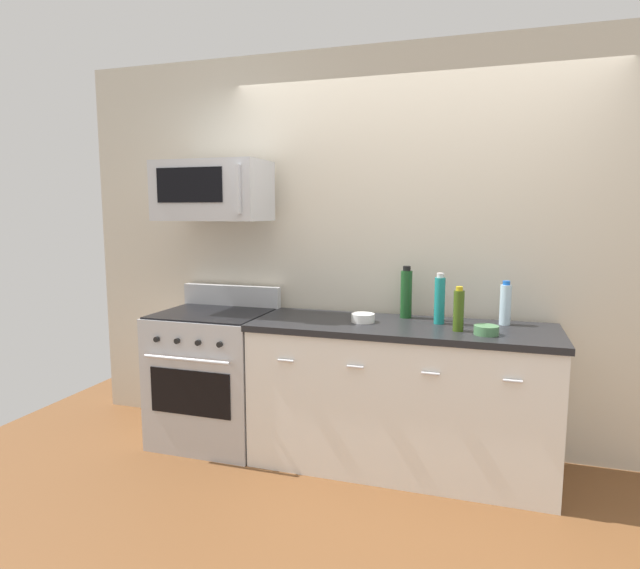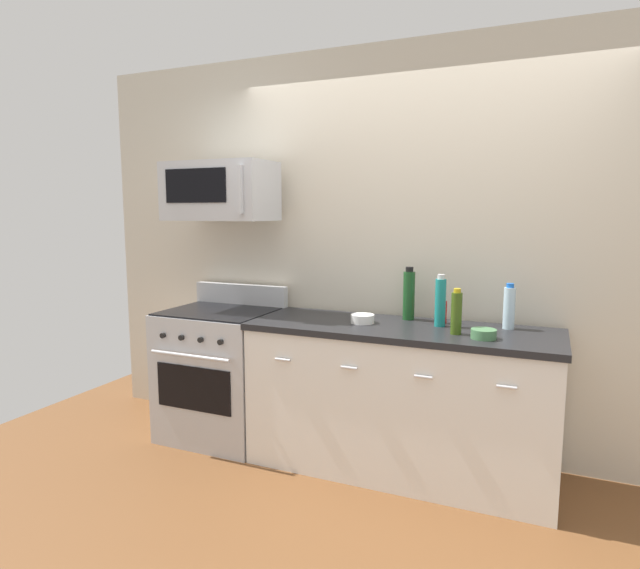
# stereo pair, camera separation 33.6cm
# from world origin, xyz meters

# --- Properties ---
(ground_plane) EXTENTS (5.95, 5.95, 0.00)m
(ground_plane) POSITION_xyz_m (0.00, 0.00, 0.00)
(ground_plane) COLOR brown
(back_wall) EXTENTS (4.96, 0.10, 2.70)m
(back_wall) POSITION_xyz_m (0.00, 0.41, 1.35)
(back_wall) COLOR beige
(back_wall) RESTS_ON ground_plane
(counter_unit) EXTENTS (1.87, 0.66, 0.92)m
(counter_unit) POSITION_xyz_m (0.00, -0.00, 0.46)
(counter_unit) COLOR white
(counter_unit) RESTS_ON ground_plane
(range_oven) EXTENTS (0.76, 0.69, 1.07)m
(range_oven) POSITION_xyz_m (-1.31, 0.00, 0.47)
(range_oven) COLOR #B7BABF
(range_oven) RESTS_ON ground_plane
(microwave) EXTENTS (0.74, 0.44, 0.40)m
(microwave) POSITION_xyz_m (-1.31, 0.05, 1.75)
(microwave) COLOR #B7BABF
(bottle_sparkling_teal) EXTENTS (0.07, 0.07, 0.32)m
(bottle_sparkling_teal) POSITION_xyz_m (0.22, 0.10, 1.07)
(bottle_sparkling_teal) COLOR #197F7A
(bottle_sparkling_teal) RESTS_ON countertop_slab
(bottle_olive_oil) EXTENTS (0.06, 0.06, 0.26)m
(bottle_olive_oil) POSITION_xyz_m (0.34, -0.08, 1.04)
(bottle_olive_oil) COLOR #385114
(bottle_olive_oil) RESTS_ON countertop_slab
(bottle_wine_green) EXTENTS (0.08, 0.08, 0.34)m
(bottle_wine_green) POSITION_xyz_m (-0.01, 0.22, 1.08)
(bottle_wine_green) COLOR #19471E
(bottle_wine_green) RESTS_ON countertop_slab
(bottle_hot_sauce_red) EXTENTS (0.05, 0.05, 0.16)m
(bottle_hot_sauce_red) POSITION_xyz_m (0.22, 0.19, 0.99)
(bottle_hot_sauce_red) COLOR #B21914
(bottle_hot_sauce_red) RESTS_ON countertop_slab
(bottle_water_clear) EXTENTS (0.07, 0.07, 0.27)m
(bottle_water_clear) POSITION_xyz_m (0.61, 0.19, 1.05)
(bottle_water_clear) COLOR silver
(bottle_water_clear) RESTS_ON countertop_slab
(bowl_white_ceramic) EXTENTS (0.15, 0.15, 0.05)m
(bowl_white_ceramic) POSITION_xyz_m (-0.25, 0.00, 0.95)
(bowl_white_ceramic) COLOR white
(bowl_white_ceramic) RESTS_ON countertop_slab
(bowl_green_glaze) EXTENTS (0.14, 0.14, 0.05)m
(bowl_green_glaze) POSITION_xyz_m (0.50, -0.13, 0.95)
(bowl_green_glaze) COLOR #477A4C
(bowl_green_glaze) RESTS_ON countertop_slab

